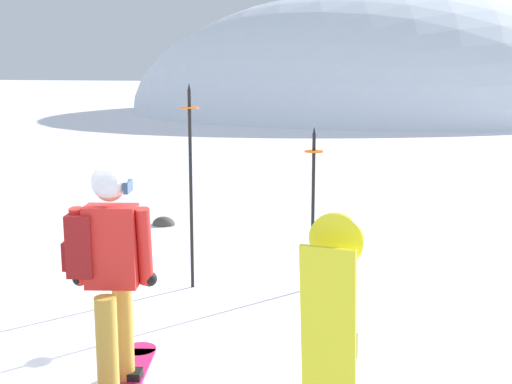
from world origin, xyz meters
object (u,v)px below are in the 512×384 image
at_px(rock_mid, 164,225).
at_px(spare_snowboard, 330,371).
at_px(snowboarder_main, 109,276).
at_px(piste_marker_near, 191,174).
at_px(piste_marker_far, 313,197).

bearing_deg(rock_mid, spare_snowboard, -52.65).
xyz_separation_m(snowboarder_main, rock_mid, (-2.43, 4.88, -0.92)).
xyz_separation_m(piste_marker_near, piste_marker_far, (1.23, 0.46, -0.25)).
relative_size(snowboarder_main, spare_snowboard, 1.05).
bearing_deg(piste_marker_far, rock_mid, 146.44).
distance_m(piste_marker_far, rock_mid, 3.79).
xyz_separation_m(spare_snowboard, piste_marker_far, (-1.21, 3.56, 0.18)).
bearing_deg(spare_snowboard, piste_marker_far, 108.81).
bearing_deg(rock_mid, snowboarder_main, -63.51).
relative_size(snowboarder_main, piste_marker_near, 0.78).
bearing_deg(snowboarder_main, piste_marker_far, 78.03).
bearing_deg(piste_marker_near, rock_mid, 126.22).
relative_size(spare_snowboard, rock_mid, 4.51).
bearing_deg(snowboarder_main, spare_snowboard, -20.76).
xyz_separation_m(spare_snowboard, piste_marker_near, (-2.44, 3.10, 0.42)).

